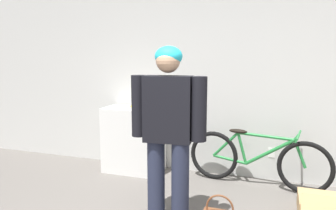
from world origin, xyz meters
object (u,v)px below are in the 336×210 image
object	(u,v)px
bicycle	(257,159)
banana	(142,107)
cardboard_box	(324,207)
person	(168,125)

from	to	relation	value
bicycle	banana	xyz separation A→B (m)	(-1.48, 0.03, 0.55)
banana	cardboard_box	size ratio (longest dim) A/B	0.73
bicycle	cardboard_box	world-z (taller)	bicycle
person	banana	xyz separation A→B (m)	(-0.77, 1.20, -0.05)
person	cardboard_box	distance (m)	1.74
banana	person	bearing A→B (deg)	-57.11
person	banana	distance (m)	1.43
bicycle	cardboard_box	xyz separation A→B (m)	(0.68, -0.53, -0.24)
person	cardboard_box	xyz separation A→B (m)	(1.39, 0.64, -0.84)
person	banana	world-z (taller)	person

